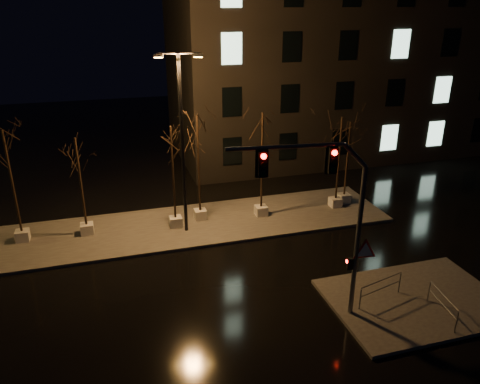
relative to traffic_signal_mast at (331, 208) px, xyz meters
name	(u,v)px	position (x,y,z in m)	size (l,w,h in m)	color
ground	(218,285)	(-3.38, 3.39, -4.72)	(90.00, 90.00, 0.00)	black
median	(192,225)	(-3.38, 9.39, -4.65)	(22.00, 5.00, 0.15)	#484540
sidewalk_corner	(415,300)	(4.12, -0.11, -4.65)	(7.00, 5.00, 0.15)	#484540
building	(333,56)	(10.62, 21.39, 2.78)	(25.00, 12.00, 15.00)	black
tree_0	(7,157)	(-12.00, 9.94, -0.09)	(1.80, 1.80, 5.92)	silver
tree_1	(78,160)	(-8.85, 9.81, -0.52)	(1.80, 1.80, 5.34)	silver
tree_2	(172,150)	(-4.24, 9.35, -0.24)	(1.80, 1.80, 5.71)	silver
tree_3	(198,140)	(-2.76, 9.91, 0.03)	(1.80, 1.80, 6.07)	silver
tree_4	(262,137)	(0.67, 9.43, 0.04)	(1.80, 1.80, 6.08)	silver
tree_5	(341,138)	(5.29, 9.31, -0.38)	(1.80, 1.80, 5.52)	silver
tree_6	(349,140)	(6.07, 9.73, -0.68)	(1.80, 1.80, 5.13)	silver
traffic_signal_mast	(331,208)	(0.00, 0.00, 0.00)	(5.66, 0.85, 6.96)	#5C5F64
streetlight_main	(182,134)	(-3.78, 8.73, 0.71)	(2.29, 0.68, 9.16)	black
guard_rail_a	(381,287)	(2.65, 0.22, -3.93)	(2.22, 0.63, 0.99)	#5C5F64
guard_rail_b	(443,302)	(4.36, -1.35, -3.95)	(0.35, 2.01, 0.96)	#5C5F64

